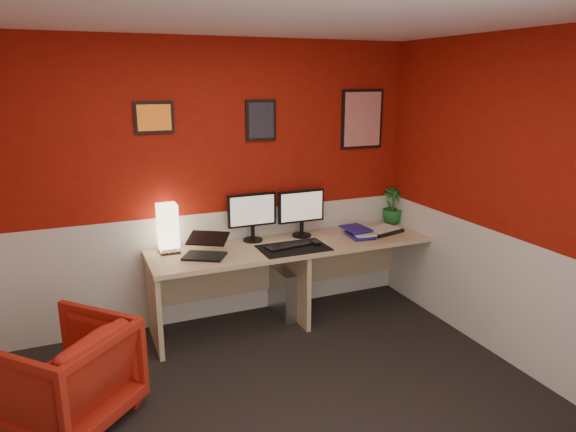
# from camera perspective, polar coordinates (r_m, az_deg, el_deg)

# --- Properties ---
(ground) EXTENTS (4.00, 3.50, 0.01)m
(ground) POSITION_cam_1_polar(r_m,az_deg,el_deg) (3.54, -1.53, -22.57)
(ground) COLOR black
(ground) RESTS_ON ground
(ceiling) EXTENTS (4.00, 3.50, 0.01)m
(ceiling) POSITION_cam_1_polar(r_m,az_deg,el_deg) (2.83, -1.91, 21.87)
(ceiling) COLOR white
(ceiling) RESTS_ON ground
(wall_back) EXTENTS (4.00, 0.01, 2.50)m
(wall_back) POSITION_cam_1_polar(r_m,az_deg,el_deg) (4.58, -9.62, 3.29)
(wall_back) COLOR maroon
(wall_back) RESTS_ON ground
(wall_front) EXTENTS (4.00, 0.01, 2.50)m
(wall_front) POSITION_cam_1_polar(r_m,az_deg,el_deg) (1.61, 22.95, -20.62)
(wall_front) COLOR maroon
(wall_front) RESTS_ON ground
(wall_right) EXTENTS (0.01, 3.50, 2.50)m
(wall_right) POSITION_cam_1_polar(r_m,az_deg,el_deg) (4.09, 25.42, 0.65)
(wall_right) COLOR maroon
(wall_right) RESTS_ON ground
(wainscot_back) EXTENTS (4.00, 0.01, 1.00)m
(wainscot_back) POSITION_cam_1_polar(r_m,az_deg,el_deg) (4.78, -9.21, -5.56)
(wainscot_back) COLOR silver
(wainscot_back) RESTS_ON ground
(wainscot_right) EXTENTS (0.01, 3.50, 1.00)m
(wainscot_right) POSITION_cam_1_polar(r_m,az_deg,el_deg) (4.32, 24.26, -9.04)
(wainscot_right) COLOR silver
(wainscot_right) RESTS_ON ground
(desk) EXTENTS (2.60, 0.65, 0.73)m
(desk) POSITION_cam_1_polar(r_m,az_deg,el_deg) (4.75, 0.85, -7.24)
(desk) COLOR tan
(desk) RESTS_ON ground
(shoji_lamp) EXTENTS (0.16, 0.16, 0.40)m
(shoji_lamp) POSITION_cam_1_polar(r_m,az_deg,el_deg) (4.46, -13.10, -1.46)
(shoji_lamp) COLOR #FFE5B2
(shoji_lamp) RESTS_ON desk
(laptop) EXTENTS (0.40, 0.37, 0.22)m
(laptop) POSITION_cam_1_polar(r_m,az_deg,el_deg) (4.30, -9.26, -3.12)
(laptop) COLOR black
(laptop) RESTS_ON desk
(monitor_left) EXTENTS (0.45, 0.06, 0.58)m
(monitor_left) POSITION_cam_1_polar(r_m,az_deg,el_deg) (4.64, -3.95, 0.69)
(monitor_left) COLOR black
(monitor_left) RESTS_ON desk
(monitor_right) EXTENTS (0.45, 0.06, 0.58)m
(monitor_right) POSITION_cam_1_polar(r_m,az_deg,el_deg) (4.76, 1.54, 1.11)
(monitor_right) COLOR black
(monitor_right) RESTS_ON desk
(desk_mat) EXTENTS (0.60, 0.38, 0.01)m
(desk_mat) POSITION_cam_1_polar(r_m,az_deg,el_deg) (4.50, 0.63, -3.54)
(desk_mat) COLOR black
(desk_mat) RESTS_ON desk
(keyboard) EXTENTS (0.44, 0.20, 0.02)m
(keyboard) POSITION_cam_1_polar(r_m,az_deg,el_deg) (4.52, 0.10, -3.27)
(keyboard) COLOR black
(keyboard) RESTS_ON desk_mat
(mouse) EXTENTS (0.07, 0.11, 0.03)m
(mouse) POSITION_cam_1_polar(r_m,az_deg,el_deg) (4.59, 3.03, -2.96)
(mouse) COLOR black
(mouse) RESTS_ON desk_mat
(book_bottom) EXTENTS (0.25, 0.32, 0.03)m
(book_bottom) POSITION_cam_1_polar(r_m,az_deg,el_deg) (4.83, 6.78, -2.21)
(book_bottom) COLOR navy
(book_bottom) RESTS_ON desk
(book_middle) EXTENTS (0.27, 0.32, 0.02)m
(book_middle) POSITION_cam_1_polar(r_m,az_deg,el_deg) (4.85, 7.12, -1.85)
(book_middle) COLOR silver
(book_middle) RESTS_ON book_bottom
(book_top) EXTENTS (0.23, 0.29, 0.03)m
(book_top) POSITION_cam_1_polar(r_m,az_deg,el_deg) (4.83, 6.46, -1.57)
(book_top) COLOR navy
(book_top) RESTS_ON book_middle
(zen_tray) EXTENTS (0.40, 0.33, 0.03)m
(zen_tray) POSITION_cam_1_polar(r_m,az_deg,el_deg) (5.04, 10.35, -1.61)
(zen_tray) COLOR black
(zen_tray) RESTS_ON desk
(potted_plant) EXTENTS (0.21, 0.21, 0.37)m
(potted_plant) POSITION_cam_1_polar(r_m,az_deg,el_deg) (5.32, 11.44, 1.10)
(potted_plant) COLOR #19591E
(potted_plant) RESTS_ON desk
(pc_tower) EXTENTS (0.21, 0.46, 0.45)m
(pc_tower) POSITION_cam_1_polar(r_m,az_deg,el_deg) (4.91, -0.26, -8.26)
(pc_tower) COLOR #99999E
(pc_tower) RESTS_ON ground
(armchair) EXTENTS (1.03, 1.03, 0.67)m
(armchair) POSITION_cam_1_polar(r_m,az_deg,el_deg) (3.71, -23.39, -15.79)
(armchair) COLOR #B32314
(armchair) RESTS_ON ground
(art_left) EXTENTS (0.32, 0.02, 0.26)m
(art_left) POSITION_cam_1_polar(r_m,az_deg,el_deg) (4.42, -14.56, 10.47)
(art_left) COLOR orange
(art_left) RESTS_ON wall_back
(art_center) EXTENTS (0.28, 0.02, 0.36)m
(art_center) POSITION_cam_1_polar(r_m,az_deg,el_deg) (4.65, -3.01, 10.50)
(art_center) COLOR black
(art_center) RESTS_ON wall_back
(art_right) EXTENTS (0.44, 0.02, 0.56)m
(art_right) POSITION_cam_1_polar(r_m,az_deg,el_deg) (5.09, 8.17, 10.53)
(art_right) COLOR red
(art_right) RESTS_ON wall_back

